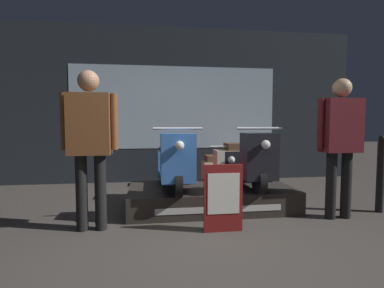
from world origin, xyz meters
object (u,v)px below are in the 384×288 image
at_px(scooter_display_right, 246,162).
at_px(person_right_browsing, 340,135).
at_px(scooter_backrow_1, 220,171).
at_px(street_bollard, 381,174).
at_px(person_left_browsing, 90,135).
at_px(scooter_display_left, 174,163).
at_px(price_sign_board, 223,198).
at_px(scooter_backrow_0, 175,172).

xyz_separation_m(scooter_display_right, person_right_browsing, (1.02, -0.68, 0.41)).
bearing_deg(scooter_display_right, person_right_browsing, -33.72).
relative_size(scooter_backrow_1, street_bollard, 1.46).
bearing_deg(person_left_browsing, scooter_display_left, 33.91).
height_order(price_sign_board, street_bollard, street_bollard).
bearing_deg(person_right_browsing, scooter_backrow_0, 138.68).
height_order(scooter_display_right, scooter_backrow_1, scooter_display_right).
relative_size(scooter_backrow_0, price_sign_board, 2.02).
xyz_separation_m(scooter_display_left, scooter_backrow_1, (0.91, 1.05, -0.31)).
height_order(scooter_backrow_0, street_bollard, street_bollard).
distance_m(person_right_browsing, street_bollard, 0.93).
bearing_deg(scooter_backrow_1, person_right_browsing, -56.38).
distance_m(scooter_backrow_0, street_bollard, 3.13).
xyz_separation_m(person_right_browsing, price_sign_board, (-1.59, -0.27, -0.69)).
bearing_deg(person_left_browsing, scooter_display_right, 18.30).
xyz_separation_m(scooter_backrow_0, street_bollard, (2.70, -1.57, 0.17)).
height_order(scooter_display_right, street_bollard, scooter_display_right).
bearing_deg(person_left_browsing, person_right_browsing, -0.00).
bearing_deg(scooter_backrow_0, person_left_browsing, -122.64).
bearing_deg(person_right_browsing, person_left_browsing, 180.00).
distance_m(scooter_backrow_1, street_bollard, 2.45).
height_order(person_right_browsing, price_sign_board, person_right_browsing).
distance_m(scooter_backrow_0, price_sign_board, 2.03).
height_order(scooter_display_left, price_sign_board, scooter_display_left).
bearing_deg(person_right_browsing, scooter_display_left, 161.76).
relative_size(scooter_backrow_0, street_bollard, 1.46).
bearing_deg(scooter_display_right, scooter_backrow_1, 97.12).
relative_size(scooter_display_right, street_bollard, 1.46).
bearing_deg(scooter_backrow_0, scooter_display_right, -47.89).
bearing_deg(scooter_display_right, scooter_display_left, 180.00).
bearing_deg(street_bollard, scooter_backrow_0, 149.89).
relative_size(scooter_display_left, price_sign_board, 2.02).
distance_m(scooter_display_left, street_bollard, 2.85).
bearing_deg(scooter_backrow_1, person_left_browsing, -138.07).
xyz_separation_m(scooter_display_left, street_bollard, (2.80, -0.52, -0.14)).
distance_m(person_right_browsing, price_sign_board, 1.76).
distance_m(scooter_backrow_1, person_left_browsing, 2.69).
distance_m(scooter_display_left, person_right_browsing, 2.21).
bearing_deg(person_left_browsing, price_sign_board, -10.25).
bearing_deg(scooter_display_right, scooter_backrow_0, 132.11).
bearing_deg(scooter_backrow_0, scooter_backrow_1, 0.00).
xyz_separation_m(person_left_browsing, person_right_browsing, (3.08, -0.00, -0.02)).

